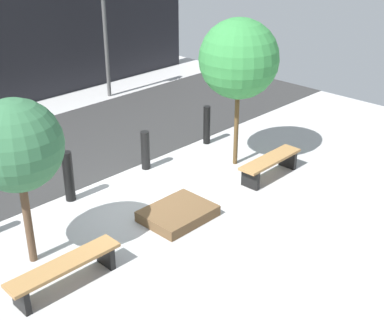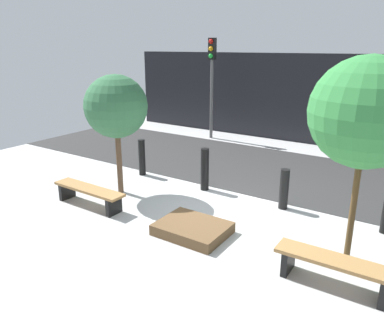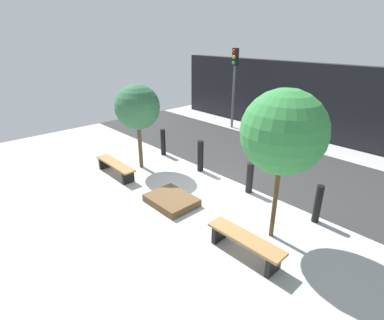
{
  "view_description": "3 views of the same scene",
  "coord_description": "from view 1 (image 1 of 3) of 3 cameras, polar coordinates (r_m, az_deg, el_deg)",
  "views": [
    {
      "loc": [
        -6.24,
        -7.31,
        5.47
      ],
      "look_at": [
        0.53,
        -0.72,
        1.03
      ],
      "focal_mm": 50.0,
      "sensor_mm": 36.0,
      "label": 1
    },
    {
      "loc": [
        3.62,
        -6.33,
        3.53
      ],
      "look_at": [
        -0.46,
        -0.19,
        1.26
      ],
      "focal_mm": 35.0,
      "sensor_mm": 36.0,
      "label": 2
    },
    {
      "loc": [
        5.7,
        -5.34,
        4.34
      ],
      "look_at": [
        0.27,
        -0.33,
        1.25
      ],
      "focal_mm": 28.0,
      "sensor_mm": 36.0,
      "label": 3
    }
  ],
  "objects": [
    {
      "name": "bollard_left",
      "position": [
        11.18,
        -13.04,
        -1.72
      ],
      "size": [
        0.21,
        0.21,
        1.08
      ],
      "primitive_type": "cylinder",
      "color": "black",
      "rests_on": "ground"
    },
    {
      "name": "bollard_right",
      "position": [
        13.63,
        1.59,
        3.75
      ],
      "size": [
        0.18,
        0.18,
        1.0
      ],
      "primitive_type": "cylinder",
      "color": "black",
      "rests_on": "ground"
    },
    {
      "name": "planter_bed",
      "position": [
        10.46,
        -1.51,
        -5.73
      ],
      "size": [
        1.33,
        1.04,
        0.21
      ],
      "primitive_type": "cube",
      "color": "brown",
      "rests_on": "ground"
    },
    {
      "name": "ground_plane",
      "position": [
        11.06,
        -4.62,
        -4.59
      ],
      "size": [
        18.0,
        18.0,
        0.0
      ],
      "primitive_type": "plane",
      "color": "#AEAEAE"
    },
    {
      "name": "road_strip",
      "position": [
        13.77,
        -14.84,
        0.88
      ],
      "size": [
        18.0,
        4.33,
        0.01
      ],
      "primitive_type": "cube",
      "color": "#2E2E2E",
      "rests_on": "ground"
    },
    {
      "name": "tree_behind_left_bench",
      "position": [
        8.74,
        -18.23,
        1.44
      ],
      "size": [
        1.49,
        1.49,
        2.9
      ],
      "color": "brown",
      "rests_on": "ground"
    },
    {
      "name": "bench_left",
      "position": [
        8.84,
        -13.4,
        -11.25
      ],
      "size": [
        1.93,
        0.42,
        0.45
      ],
      "rotation": [
        0.0,
        0.0,
        -0.01
      ],
      "color": "black",
      "rests_on": "ground"
    },
    {
      "name": "tree_behind_right_bench",
      "position": [
        11.88,
        5.02,
        10.68
      ],
      "size": [
        1.77,
        1.77,
        3.41
      ],
      "color": "#4F3B20",
      "rests_on": "ground"
    },
    {
      "name": "bollard_center",
      "position": [
        12.31,
        -4.99,
        1.04
      ],
      "size": [
        0.2,
        0.2,
        0.92
      ],
      "primitive_type": "cylinder",
      "color": "black",
      "rests_on": "ground"
    },
    {
      "name": "traffic_light_mid_west",
      "position": [
        16.98,
        -9.36,
        15.43
      ],
      "size": [
        0.28,
        0.27,
        3.92
      ],
      "color": "#4F4F4F",
      "rests_on": "ground"
    },
    {
      "name": "bench_right",
      "position": [
        12.05,
        8.34,
        -0.35
      ],
      "size": [
        1.77,
        0.45,
        0.47
      ],
      "rotation": [
        0.0,
        0.0,
        0.01
      ],
      "color": "black",
      "rests_on": "ground"
    }
  ]
}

